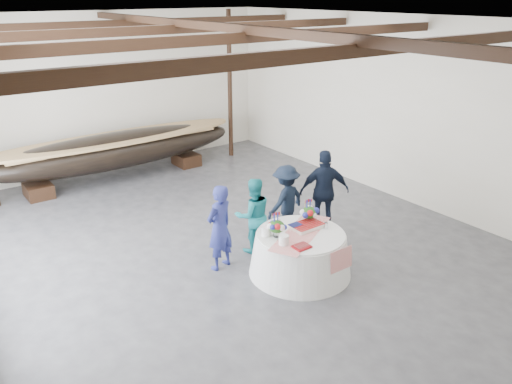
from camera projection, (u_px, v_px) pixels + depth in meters
floor at (221, 240)px, 10.75m from camera, size 10.00×12.00×0.01m
wall_back at (107, 93)px, 14.39m from camera, size 10.00×0.02×4.50m
wall_right at (385, 107)px, 12.65m from camera, size 0.02×12.00×4.50m
ceiling at (215, 19)px, 9.06m from camera, size 10.00×12.00×0.01m
pavilion_structure at (193, 44)px, 9.87m from camera, size 9.80×11.76×4.50m
longboat_display at (116, 150)px, 13.87m from camera, size 7.25×1.45×1.36m
banquet_table at (300, 253)px, 9.35m from camera, size 1.93×1.93×0.83m
tabletop_items at (294, 223)px, 9.25m from camera, size 1.83×1.31×0.40m
guest_woman_blue at (220, 228)px, 9.37m from camera, size 0.70×0.55×1.70m
guest_woman_teal at (253, 215)px, 10.03m from camera, size 0.91×0.80×1.58m
guest_man_left at (286, 200)px, 10.72m from camera, size 1.11×0.76×1.59m
guest_man_right at (324, 191)px, 10.86m from camera, size 1.17×0.95×1.86m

